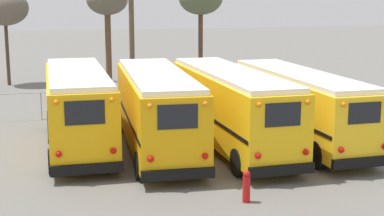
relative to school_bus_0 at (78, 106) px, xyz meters
The scene contains 11 objects.
ground_plane 5.04m from the school_bus_0, ahead, with size 160.00×160.00×0.00m, color #66635E.
school_bus_0 is the anchor object (origin of this frame).
school_bus_1 3.38m from the school_bus_0, 22.41° to the right, with size 3.04×10.36×3.30m.
school_bus_2 6.43m from the school_bus_0, 13.13° to the right, with size 2.67×10.82×3.27m.
school_bus_3 9.50m from the school_bus_0, ahead, with size 2.62×10.58×3.11m.
utility_pole 11.70m from the school_bus_0, 69.85° to the left, with size 1.80×0.31×7.45m.
bare_tree_0 19.36m from the school_bus_0, 79.67° to the left, with size 2.99×2.99×7.09m.
bare_tree_1 16.26m from the school_bus_0, 55.62° to the left, with size 2.87×2.87×7.18m.
bare_tree_2 19.27m from the school_bus_0, 101.28° to the left, with size 3.25×3.25×6.63m.
fence_line 7.78m from the school_bus_0, 52.68° to the left, with size 17.45×0.06×1.42m.
fire_hydrant 9.40m from the school_bus_0, 60.03° to the right, with size 0.24×0.24×1.03m.
Camera 1 is at (-6.05, -24.22, 6.49)m, focal length 55.00 mm.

